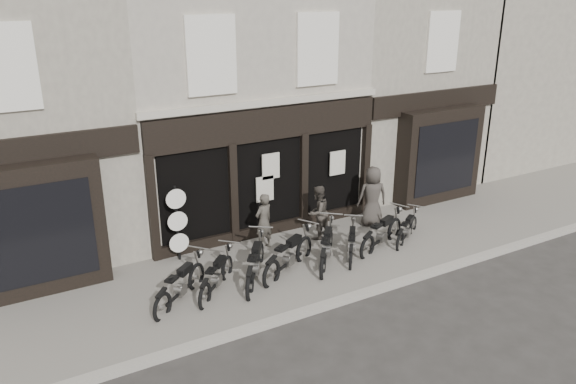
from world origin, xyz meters
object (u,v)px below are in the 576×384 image
motorcycle_2 (255,267)px  man_right (372,196)px  motorcycle_6 (382,236)px  man_left (264,222)px  motorcycle_7 (407,231)px  motorcycle_5 (352,246)px  motorcycle_3 (289,258)px  advert_sign_post (178,227)px  motorcycle_1 (217,279)px  man_centre (318,212)px  motorcycle_0 (181,288)px  motorcycle_4 (327,250)px

motorcycle_2 → man_right: size_ratio=1.10×
motorcycle_6 → man_left: bearing=130.6°
motorcycle_7 → motorcycle_5: bearing=148.3°
motorcycle_3 → motorcycle_6: bearing=-30.1°
man_left → motorcycle_6: bearing=135.6°
motorcycle_3 → advert_sign_post: (-2.27, 1.96, 0.63)m
motorcycle_2 → motorcycle_3: bearing=-54.6°
motorcycle_1 → motorcycle_6: (5.02, -0.03, 0.03)m
man_centre → advert_sign_post: bearing=-28.5°
motorcycle_3 → motorcycle_0: bearing=151.0°
motorcycle_0 → advert_sign_post: (0.66, 1.98, 0.66)m
motorcycle_1 → motorcycle_2: 1.04m
motorcycle_3 → man_right: 3.99m
motorcycle_0 → motorcycle_1: bearing=-38.3°
motorcycle_4 → man_right: (2.57, 1.40, 0.61)m
motorcycle_0 → man_centre: 4.86m
motorcycle_4 → man_right: size_ratio=1.04×
motorcycle_1 → motorcycle_2: bearing=-45.4°
motorcycle_5 → advert_sign_post: (-4.21, 2.02, 0.70)m
motorcycle_7 → man_right: size_ratio=0.90×
motorcycle_1 → motorcycle_7: (5.94, -0.03, -0.04)m
motorcycle_2 → motorcycle_7: size_ratio=1.22×
motorcycle_2 → advert_sign_post: (-1.30, 1.95, 0.63)m
man_right → motorcycle_6: bearing=81.2°
motorcycle_4 → motorcycle_5: 0.81m
motorcycle_2 → motorcycle_5: bearing=-55.8°
motorcycle_3 → motorcycle_4: (1.13, -0.05, -0.01)m
motorcycle_6 → advert_sign_post: 5.67m
man_left → man_centre: (1.68, -0.14, -0.01)m
motorcycle_5 → advert_sign_post: 4.72m
motorcycle_0 → motorcycle_3: bearing=-39.1°
motorcycle_0 → motorcycle_1: 0.92m
motorcycle_2 → motorcycle_1: bearing=125.8°
motorcycle_7 → motorcycle_4: bearing=147.7°
man_right → motorcycle_3: bearing=38.1°
motorcycle_3 → man_left: bearing=59.2°
motorcycle_3 → motorcycle_5: 1.95m
motorcycle_1 → motorcycle_5: (3.95, -0.06, -0.02)m
motorcycle_1 → man_centre: bearing=-26.0°
motorcycle_6 → man_left: man_left is taller
motorcycle_6 → motorcycle_7: 0.93m
man_centre → motorcycle_3: bearing=18.2°
advert_sign_post → motorcycle_7: bearing=-17.0°
motorcycle_0 → motorcycle_5: size_ratio=1.09×
man_left → man_centre: man_left is taller
motorcycle_4 → motorcycle_7: size_ratio=1.15×
motorcycle_5 → man_left: size_ratio=1.04×
motorcycle_4 → motorcycle_6: (1.87, 0.02, -0.01)m
motorcycle_1 → motorcycle_3: size_ratio=0.77×
motorcycle_0 → motorcycle_1: size_ratio=1.11×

